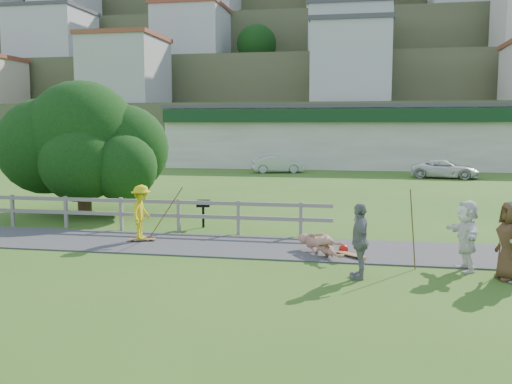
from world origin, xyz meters
The scene contains 20 objects.
ground centered at (0.00, 0.00, 0.00)m, with size 260.00×260.00×0.00m, color #305F1B.
path centered at (0.00, 1.50, 0.02)m, with size 34.00×3.00×0.04m, color #39393B.
fence centered at (-4.62, 3.30, 0.72)m, with size 15.05×0.10×1.10m.
strip_mall centered at (4.00, 34.94, 2.58)m, with size 32.50×10.75×5.10m.
hillside centered at (0.00, 91.31, 14.41)m, with size 220.00×67.00×47.50m.
skater_rider centered at (-2.59, 1.58, 0.81)m, with size 1.05×0.60×1.63m, color #D1C613.
skater_fallen centered at (2.81, 0.78, 0.32)m, with size 1.77×0.42×0.65m, color tan.
spectator_b centered at (3.84, -1.31, 0.87)m, with size 1.02×0.43×1.74m, color gray.
spectator_c centered at (7.17, -0.81, 0.90)m, with size 0.88×0.57×1.80m, color brown.
spectator_d centered at (6.36, -0.12, 0.86)m, with size 1.59×0.51×1.72m, color white.
car_silver centered at (-2.30, 26.96, 0.63)m, with size 1.33×3.81×1.26m, color #AEAFB6.
car_white centered at (9.18, 24.77, 0.60)m, with size 1.99×4.32×1.20m, color white.
tree centered at (-6.89, 6.35, 2.18)m, with size 7.10×7.10×4.37m, color black, non-canonical shape.
bbq centered at (-1.46, 4.31, 0.47)m, with size 0.44×0.33×0.95m, color black, non-canonical shape.
longboard_rider centered at (-2.59, 1.58, 0.04)m, with size 0.80×0.20×0.09m, color brown, non-canonical shape.
longboard_fallen centered at (3.61, 0.68, 0.05)m, with size 0.97×0.24×0.11m, color brown, non-canonical shape.
helmet centered at (3.41, 1.13, 0.13)m, with size 0.26×0.26×0.26m, color #B5140E.
pole_rider centered at (-1.99, 1.98, 1.00)m, with size 0.03×0.03×1.99m, color brown.
pole_spec_left centered at (5.10, -0.23, 0.98)m, with size 0.03×0.03×1.97m, color brown.
pole_spec_right centered at (7.05, -0.54, 0.87)m, with size 0.03×0.03×1.74m, color brown.
Camera 1 is at (3.89, -14.27, 3.50)m, focal length 40.00 mm.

